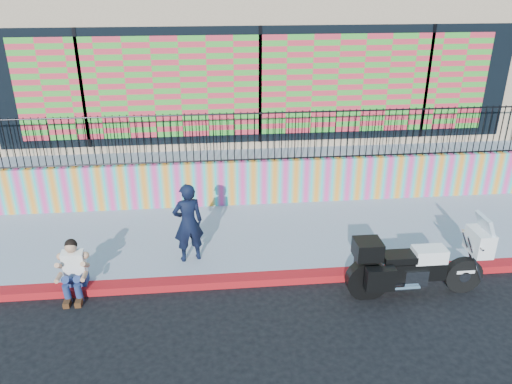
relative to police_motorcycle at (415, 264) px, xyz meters
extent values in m
plane|color=black|center=(-2.26, 0.63, -0.64)|extent=(90.00, 90.00, 0.00)
cube|color=#AB180C|center=(-2.26, 0.63, -0.57)|extent=(16.00, 0.30, 0.15)
cube|color=#8A93A6|center=(-2.26, 2.28, -0.57)|extent=(16.00, 3.00, 0.15)
cube|color=#E83D91|center=(-2.26, 3.88, 0.06)|extent=(16.00, 0.20, 1.10)
cube|color=#8A93A6|center=(-2.26, 8.98, -0.02)|extent=(16.00, 10.00, 1.25)
cube|color=tan|center=(-2.26, 8.78, 2.61)|extent=(14.00, 8.00, 4.00)
cube|color=black|center=(-2.26, 4.76, 2.21)|extent=(12.60, 0.04, 2.80)
cube|color=#DD3144|center=(-2.26, 4.73, 2.21)|extent=(11.48, 0.02, 2.40)
cylinder|color=black|center=(0.94, 0.00, -0.30)|extent=(0.69, 0.15, 0.69)
cylinder|color=black|center=(-0.84, 0.00, -0.30)|extent=(0.69, 0.15, 0.69)
cube|color=black|center=(0.05, 0.00, -0.12)|extent=(1.00, 0.29, 0.36)
cube|color=silver|center=(0.00, 0.00, -0.23)|extent=(0.42, 0.36, 0.31)
cube|color=white|center=(0.24, 0.00, 0.17)|extent=(0.58, 0.34, 0.25)
cube|color=black|center=(-0.32, 0.00, 0.15)|extent=(0.58, 0.36, 0.13)
cube|color=white|center=(1.13, 0.00, 0.38)|extent=(0.31, 0.55, 0.44)
cube|color=silver|center=(1.17, 0.00, 0.72)|extent=(0.19, 0.48, 0.35)
cube|color=black|center=(-0.90, 0.00, 0.35)|extent=(0.46, 0.44, 0.31)
cube|color=black|center=(-0.74, -0.31, -0.07)|extent=(0.50, 0.19, 0.42)
cube|color=black|center=(-0.74, 0.31, -0.07)|extent=(0.50, 0.19, 0.42)
cube|color=white|center=(0.94, 0.00, -0.19)|extent=(0.34, 0.17, 0.06)
imported|color=black|center=(-4.01, 1.38, 0.31)|extent=(0.67, 0.53, 1.61)
cube|color=navy|center=(-6.05, 0.73, -0.40)|extent=(0.36, 0.28, 0.18)
cube|color=white|center=(-6.05, 0.69, -0.05)|extent=(0.38, 0.27, 0.54)
sphere|color=tan|center=(-6.05, 0.65, 0.31)|extent=(0.21, 0.21, 0.21)
cube|color=#472814|center=(-6.15, 0.29, -0.59)|extent=(0.11, 0.26, 0.10)
cube|color=#472814|center=(-5.95, 0.29, -0.59)|extent=(0.11, 0.26, 0.10)
camera|label=1|loc=(-3.57, -7.25, 4.73)|focal=35.00mm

